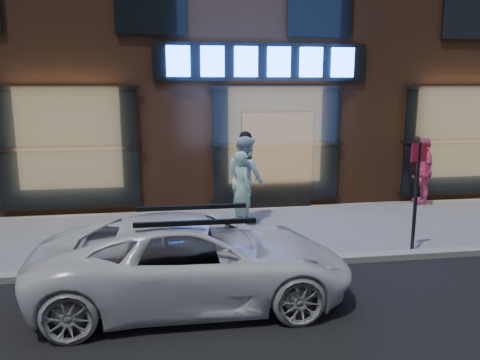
# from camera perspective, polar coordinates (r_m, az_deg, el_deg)

# --- Properties ---
(ground) EXTENTS (90.00, 90.00, 0.00)m
(ground) POSITION_cam_1_polar(r_m,az_deg,el_deg) (8.43, 10.56, -9.90)
(ground) COLOR slate
(ground) RESTS_ON ground
(curb) EXTENTS (60.00, 0.25, 0.12)m
(curb) POSITION_cam_1_polar(r_m,az_deg,el_deg) (8.41, 10.57, -9.52)
(curb) COLOR gray
(curb) RESTS_ON ground
(storefront_building) EXTENTS (30.20, 8.28, 10.30)m
(storefront_building) POSITION_cam_1_polar(r_m,az_deg,el_deg) (15.76, 1.19, 19.09)
(storefront_building) COLOR #54301E
(storefront_building) RESTS_ON ground
(man_bowtie) EXTENTS (0.59, 0.71, 1.66)m
(man_bowtie) POSITION_cam_1_polar(r_m,az_deg,el_deg) (10.20, 0.25, -1.09)
(man_bowtie) COLOR #A4D8BF
(man_bowtie) RESTS_ON ground
(man_cap) EXTENTS (1.06, 1.17, 1.95)m
(man_cap) POSITION_cam_1_polar(r_m,az_deg,el_deg) (10.62, 0.66, 0.23)
(man_cap) COLOR white
(man_cap) RESTS_ON ground
(passerby) EXTENTS (0.62, 1.08, 1.73)m
(passerby) POSITION_cam_1_polar(r_m,az_deg,el_deg) (13.05, 21.44, 1.04)
(passerby) COLOR #D4578D
(passerby) RESTS_ON ground
(white_suv) EXTENTS (4.43, 2.05, 1.23)m
(white_suv) POSITION_cam_1_polar(r_m,az_deg,el_deg) (6.74, -5.55, -9.67)
(white_suv) COLOR white
(white_suv) RESTS_ON ground
(sign_post) EXTENTS (0.33, 0.09, 2.06)m
(sign_post) POSITION_cam_1_polar(r_m,az_deg,el_deg) (8.98, 20.72, -0.83)
(sign_post) COLOR #262628
(sign_post) RESTS_ON ground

